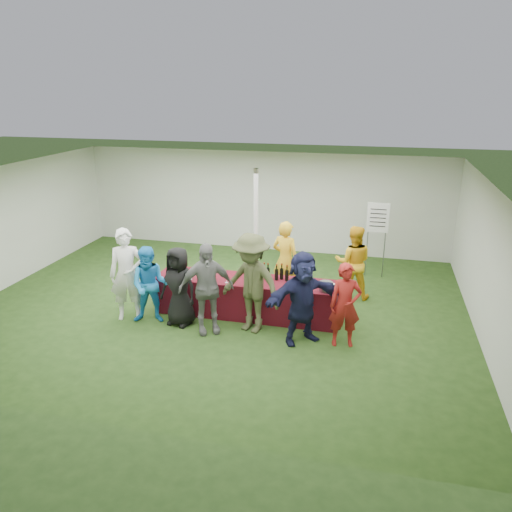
% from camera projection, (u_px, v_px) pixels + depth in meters
% --- Properties ---
extents(ground, '(60.00, 60.00, 0.00)m').
position_uv_depth(ground, '(219.00, 306.00, 10.36)').
color(ground, '#284719').
rests_on(ground, ground).
extents(tent, '(10.00, 10.00, 10.00)m').
position_uv_depth(tent, '(256.00, 230.00, 10.91)').
color(tent, white).
rests_on(tent, ground).
extents(serving_table, '(3.60, 0.80, 0.75)m').
position_uv_depth(serving_table, '(246.00, 297.00, 9.90)').
color(serving_table, maroon).
rests_on(serving_table, ground).
extents(wine_bottles, '(0.86, 0.14, 0.32)m').
position_uv_depth(wine_bottles, '(282.00, 274.00, 9.71)').
color(wine_bottles, black).
rests_on(wine_bottles, serving_table).
extents(wine_glasses, '(2.72, 0.08, 0.16)m').
position_uv_depth(wine_glasses, '(217.00, 276.00, 9.63)').
color(wine_glasses, silver).
rests_on(wine_glasses, serving_table).
extents(water_bottle, '(0.07, 0.07, 0.23)m').
position_uv_depth(water_bottle, '(250.00, 273.00, 9.81)').
color(water_bottle, silver).
rests_on(water_bottle, serving_table).
extents(bar_towel, '(0.25, 0.18, 0.03)m').
position_uv_depth(bar_towel, '(328.00, 285.00, 9.46)').
color(bar_towel, white).
rests_on(bar_towel, serving_table).
extents(dump_bucket, '(0.25, 0.25, 0.18)m').
position_uv_depth(dump_bucket, '(326.00, 287.00, 9.19)').
color(dump_bucket, slate).
rests_on(dump_bucket, serving_table).
extents(wine_list_sign, '(0.50, 0.03, 1.80)m').
position_uv_depth(wine_list_sign, '(378.00, 223.00, 11.58)').
color(wine_list_sign, slate).
rests_on(wine_list_sign, ground).
extents(staff_pourer, '(0.72, 0.60, 1.70)m').
position_uv_depth(staff_pourer, '(285.00, 260.00, 10.54)').
color(staff_pourer, yellow).
rests_on(staff_pourer, ground).
extents(staff_back, '(0.82, 0.66, 1.60)m').
position_uv_depth(staff_back, '(353.00, 262.00, 10.57)').
color(staff_back, gold).
rests_on(staff_back, ground).
extents(customer_0, '(0.78, 0.65, 1.82)m').
position_uv_depth(customer_0, '(127.00, 275.00, 9.58)').
color(customer_0, white).
rests_on(customer_0, ground).
extents(customer_1, '(0.85, 0.73, 1.51)m').
position_uv_depth(customer_1, '(150.00, 285.00, 9.48)').
color(customer_1, '#1F87D5').
rests_on(customer_1, ground).
extents(customer_2, '(0.84, 0.64, 1.54)m').
position_uv_depth(customer_2, '(179.00, 286.00, 9.39)').
color(customer_2, black).
rests_on(customer_2, ground).
extents(customer_3, '(1.09, 0.86, 1.73)m').
position_uv_depth(customer_3, '(206.00, 289.00, 9.04)').
color(customer_3, slate).
rests_on(customer_3, ground).
extents(customer_4, '(1.39, 1.08, 1.88)m').
position_uv_depth(customer_4, '(251.00, 283.00, 9.07)').
color(customer_4, '#444829').
rests_on(customer_4, ground).
extents(customer_5, '(1.53, 1.36, 1.68)m').
position_uv_depth(customer_5, '(302.00, 298.00, 8.70)').
color(customer_5, '#181A3C').
rests_on(customer_5, ground).
extents(customer_6, '(0.61, 0.47, 1.51)m').
position_uv_depth(customer_6, '(345.00, 305.00, 8.61)').
color(customer_6, maroon).
rests_on(customer_6, ground).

